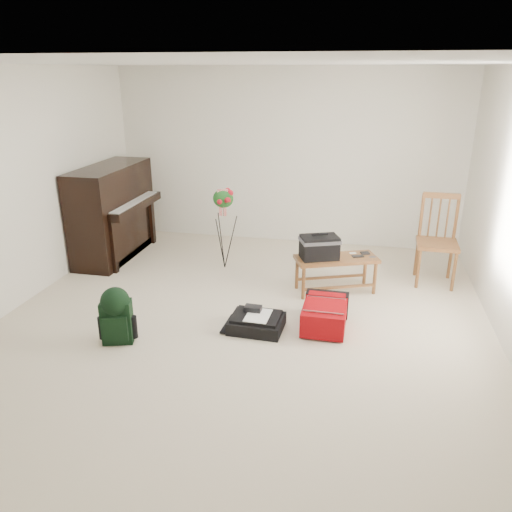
% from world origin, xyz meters
% --- Properties ---
extents(floor, '(5.00, 5.50, 0.01)m').
position_xyz_m(floor, '(0.00, 0.00, 0.00)').
color(floor, beige).
rests_on(floor, ground).
extents(ceiling, '(5.00, 5.50, 0.01)m').
position_xyz_m(ceiling, '(0.00, 0.00, 2.50)').
color(ceiling, white).
rests_on(ceiling, wall_back).
extents(wall_back, '(5.00, 0.04, 2.50)m').
position_xyz_m(wall_back, '(0.00, 2.75, 1.25)').
color(wall_back, white).
rests_on(wall_back, floor).
extents(wall_left, '(0.04, 5.50, 2.50)m').
position_xyz_m(wall_left, '(-2.50, 0.00, 1.25)').
color(wall_left, white).
rests_on(wall_left, floor).
extents(piano, '(0.71, 1.50, 1.25)m').
position_xyz_m(piano, '(-2.19, 1.60, 0.60)').
color(piano, black).
rests_on(piano, floor).
extents(bench, '(1.01, 0.70, 0.72)m').
position_xyz_m(bench, '(0.73, 1.03, 0.51)').
color(bench, brown).
rests_on(bench, floor).
extents(dining_chair, '(0.48, 0.48, 1.07)m').
position_xyz_m(dining_chair, '(2.03, 1.56, 0.52)').
color(dining_chair, brown).
rests_on(dining_chair, floor).
extents(red_suitcase, '(0.44, 0.63, 0.27)m').
position_xyz_m(red_suitcase, '(0.83, 0.16, 0.14)').
color(red_suitcase, '#9F060A').
rests_on(red_suitcase, floor).
extents(black_duffel, '(0.54, 0.44, 0.22)m').
position_xyz_m(black_duffel, '(0.17, -0.08, 0.08)').
color(black_duffel, black).
rests_on(black_duffel, floor).
extents(green_backpack, '(0.32, 0.29, 0.56)m').
position_xyz_m(green_backpack, '(-1.07, -0.59, 0.31)').
color(green_backpack, black).
rests_on(green_backpack, floor).
extents(flower_stand, '(0.39, 0.39, 1.08)m').
position_xyz_m(flower_stand, '(-0.59, 1.46, 0.53)').
color(flower_stand, black).
rests_on(flower_stand, floor).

